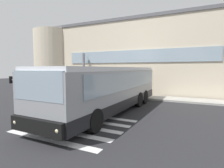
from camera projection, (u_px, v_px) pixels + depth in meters
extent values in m
cube|color=#232326|center=(91.00, 105.00, 12.94)|extent=(80.00, 90.00, 0.02)
cube|color=silver|center=(49.00, 139.00, 6.69)|extent=(4.40, 0.36, 0.01)
cube|color=silver|center=(65.00, 132.00, 7.50)|extent=(4.40, 0.36, 0.01)
cube|color=silver|center=(78.00, 126.00, 8.30)|extent=(4.40, 0.36, 0.01)
cube|color=silver|center=(89.00, 121.00, 9.10)|extent=(4.40, 0.36, 0.01)
cube|color=silver|center=(98.00, 116.00, 9.91)|extent=(4.40, 0.36, 0.01)
cube|color=beige|center=(142.00, 60.00, 23.34)|extent=(20.86, 12.00, 7.34)
cube|color=#56565B|center=(142.00, 30.00, 23.01)|extent=(21.06, 12.20, 0.30)
cylinder|color=beige|center=(53.00, 60.00, 22.81)|extent=(4.40, 4.40, 7.34)
cube|color=black|center=(69.00, 81.00, 21.21)|extent=(1.80, 0.16, 2.40)
cube|color=#8C9EAD|center=(133.00, 56.00, 17.49)|extent=(14.86, 0.10, 1.20)
cube|color=#9E9B93|center=(119.00, 95.00, 17.22)|extent=(24.86, 2.00, 0.15)
cylinder|color=slate|center=(84.00, 72.00, 19.53)|extent=(0.28, 0.28, 4.10)
cube|color=gray|center=(109.00, 88.00, 10.98)|extent=(2.66, 10.66, 2.15)
cube|color=black|center=(109.00, 101.00, 11.05)|extent=(2.70, 10.70, 0.55)
cube|color=silver|center=(109.00, 69.00, 10.88)|extent=(2.55, 10.46, 0.20)
cube|color=#8C9EAD|center=(38.00, 86.00, 6.24)|extent=(2.35, 0.14, 1.05)
cube|color=#8C9EAD|center=(131.00, 80.00, 10.62)|extent=(0.13, 9.44, 0.95)
cube|color=#8C9EAD|center=(94.00, 79.00, 11.78)|extent=(0.13, 9.44, 0.95)
cube|color=black|center=(38.00, 76.00, 6.21)|extent=(2.15, 0.12, 0.28)
cube|color=black|center=(36.00, 126.00, 6.25)|extent=(2.45, 0.22, 0.52)
sphere|color=beige|center=(58.00, 131.00, 5.75)|extent=(0.18, 0.18, 0.18)
sphere|color=beige|center=(16.00, 122.00, 6.67)|extent=(0.18, 0.18, 0.18)
cylinder|color=#B7B7BF|center=(15.00, 80.00, 7.08)|extent=(0.40, 0.05, 0.05)
cube|color=black|center=(12.00, 80.00, 7.17)|extent=(0.04, 0.20, 0.28)
cylinder|color=black|center=(94.00, 120.00, 7.40)|extent=(0.31, 1.00, 1.00)
cylinder|color=black|center=(52.00, 114.00, 8.46)|extent=(0.31, 1.00, 1.00)
cylinder|color=black|center=(139.00, 99.00, 12.41)|extent=(0.31, 1.00, 1.00)
cylinder|color=black|center=(108.00, 97.00, 13.47)|extent=(0.31, 1.00, 1.00)
cylinder|color=black|center=(144.00, 97.00, 13.57)|extent=(0.31, 1.00, 1.00)
cylinder|color=black|center=(116.00, 95.00, 14.62)|extent=(0.31, 1.00, 1.00)
cylinder|color=#4C4233|center=(86.00, 89.00, 18.51)|extent=(0.15, 0.15, 0.85)
cylinder|color=#4C4233|center=(86.00, 88.00, 18.71)|extent=(0.15, 0.15, 0.85)
cube|color=#B23333|center=(86.00, 81.00, 18.55)|extent=(0.39, 0.44, 0.58)
sphere|color=tan|center=(86.00, 77.00, 18.52)|extent=(0.23, 0.23, 0.23)
cylinder|color=#B23333|center=(86.00, 82.00, 18.31)|extent=(0.09, 0.09, 0.55)
cylinder|color=#B23333|center=(86.00, 82.00, 18.80)|extent=(0.09, 0.09, 0.55)
cylinder|color=#2D2D33|center=(98.00, 88.00, 18.61)|extent=(0.15, 0.15, 0.85)
cylinder|color=#2D2D33|center=(96.00, 88.00, 18.58)|extent=(0.15, 0.15, 0.85)
cube|color=silver|center=(97.00, 82.00, 18.53)|extent=(0.44, 0.40, 0.58)
sphere|color=tan|center=(97.00, 77.00, 18.50)|extent=(0.23, 0.23, 0.23)
cylinder|color=silver|center=(99.00, 82.00, 18.57)|extent=(0.09, 0.09, 0.55)
cylinder|color=silver|center=(95.00, 82.00, 18.50)|extent=(0.09, 0.09, 0.55)
cube|color=black|center=(97.00, 82.00, 18.70)|extent=(0.35, 0.32, 0.44)
cylinder|color=#2D2D33|center=(108.00, 90.00, 17.38)|extent=(0.15, 0.15, 0.85)
cylinder|color=#2D2D33|center=(106.00, 90.00, 17.44)|extent=(0.15, 0.15, 0.85)
cube|color=#2659A5|center=(107.00, 82.00, 17.35)|extent=(0.41, 0.27, 0.58)
sphere|color=tan|center=(107.00, 78.00, 17.32)|extent=(0.23, 0.23, 0.23)
cylinder|color=#2659A5|center=(109.00, 83.00, 17.28)|extent=(0.09, 0.09, 0.55)
cylinder|color=#2659A5|center=(104.00, 83.00, 17.43)|extent=(0.09, 0.09, 0.55)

